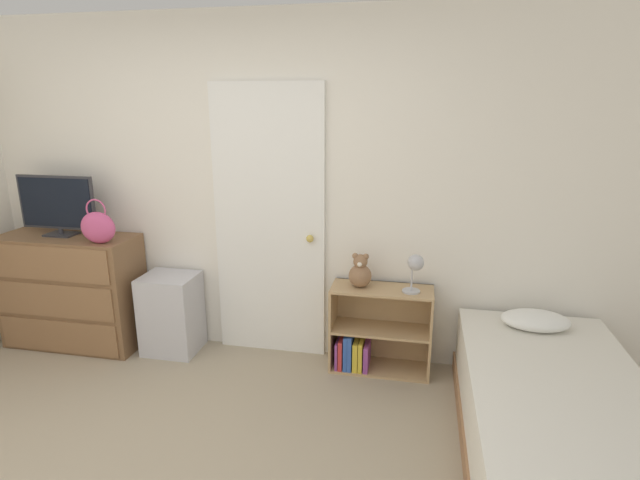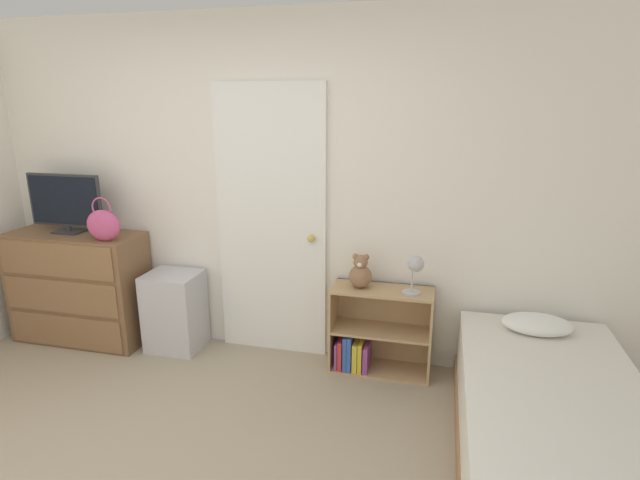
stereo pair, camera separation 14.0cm
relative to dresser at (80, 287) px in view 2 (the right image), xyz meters
name	(u,v)px [view 2 (the right image)]	position (x,y,z in m)	size (l,w,h in m)	color
wall_back	(253,190)	(1.45, 0.27, 0.82)	(10.00, 0.06, 2.55)	white
door_closed	(271,224)	(1.60, 0.22, 0.58)	(0.85, 0.09, 2.06)	white
dresser	(80,287)	(0.00, 0.00, 0.00)	(1.09, 0.44, 0.91)	brown
tv	(65,202)	(-0.05, 0.03, 0.70)	(0.64, 0.16, 0.47)	#2D2D33
handbag	(103,225)	(0.39, -0.12, 0.58)	(0.27, 0.12, 0.33)	#C64C7F
storage_bin	(175,311)	(0.83, 0.04, -0.14)	(0.41, 0.36, 0.63)	silver
bookshelf	(372,336)	(2.41, 0.08, -0.19)	(0.73, 0.29, 0.64)	tan
teddy_bear	(360,273)	(2.31, 0.07, 0.29)	(0.16, 0.16, 0.25)	#8C6647
desk_lamp	(415,267)	(2.70, 0.03, 0.38)	(0.14, 0.14, 0.28)	#B2B2B7
bed	(550,422)	(3.49, -0.67, -0.21)	(0.97, 1.80, 0.59)	#996B47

